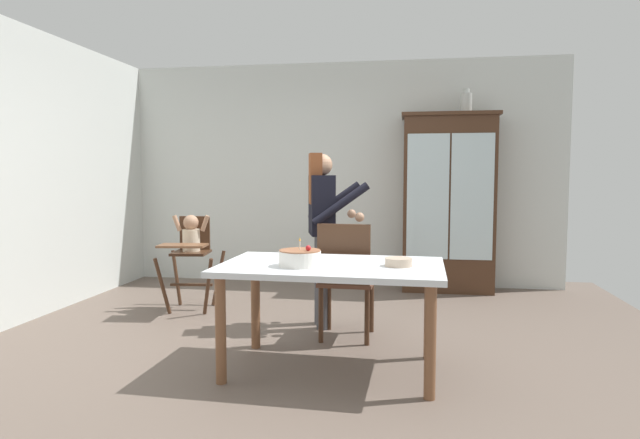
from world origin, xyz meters
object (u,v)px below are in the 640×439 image
object	(u,v)px
adult_person	(322,218)
dining_table	(332,278)
high_chair_with_toddler	(191,245)
serving_bowl	(398,262)
birthday_cake	(300,258)
ceramic_vase	(466,102)
dining_chair_far_side	(345,273)
china_cabinet	(448,203)

from	to	relation	value
adult_person	dining_table	world-z (taller)	adult_person
high_chair_with_toddler	dining_table	xyz separation A→B (m)	(1.61, -1.45, -0.01)
high_chair_with_toddler	serving_bowl	distance (m)	2.53
birthday_cake	dining_table	bearing A→B (deg)	29.98
adult_person	birthday_cake	world-z (taller)	adult_person
ceramic_vase	birthday_cake	bearing A→B (deg)	-114.98
birthday_cake	adult_person	bearing A→B (deg)	91.58
birthday_cake	dining_chair_far_side	distance (m)	0.85
high_chair_with_toddler	serving_bowl	size ratio (longest dim) A/B	5.28
ceramic_vase	birthday_cake	xyz separation A→B (m)	(-1.34, -2.88, -1.36)
ceramic_vase	dining_chair_far_side	size ratio (longest dim) A/B	0.28
ceramic_vase	birthday_cake	size ratio (longest dim) A/B	0.96
ceramic_vase	dining_table	xyz separation A→B (m)	(-1.14, -2.77, -1.51)
dining_table	birthday_cake	distance (m)	0.27
adult_person	dining_chair_far_side	size ratio (longest dim) A/B	1.59
china_cabinet	high_chair_with_toddler	xyz separation A→B (m)	(-2.58, -1.31, -0.37)
serving_bowl	dining_chair_far_side	xyz separation A→B (m)	(-0.43, 0.69, -0.21)
dining_chair_far_side	china_cabinet	bearing A→B (deg)	-112.64
adult_person	dining_table	bearing A→B (deg)	176.65
adult_person	serving_bowl	size ratio (longest dim) A/B	8.50
adult_person	ceramic_vase	bearing A→B (deg)	-54.39
dining_table	birthday_cake	size ratio (longest dim) A/B	5.44
serving_bowl	ceramic_vase	bearing A→B (deg)	75.97
ceramic_vase	high_chair_with_toddler	bearing A→B (deg)	-154.42
ceramic_vase	serving_bowl	size ratio (longest dim) A/B	1.50
birthday_cake	serving_bowl	xyz separation A→B (m)	(0.65, 0.10, -0.03)
serving_bowl	dining_chair_far_side	world-z (taller)	dining_chair_far_side
high_chair_with_toddler	adult_person	size ratio (longest dim) A/B	0.62
high_chair_with_toddler	birthday_cake	distance (m)	2.11
adult_person	birthday_cake	size ratio (longest dim) A/B	5.47
china_cabinet	ceramic_vase	distance (m)	1.15
dining_table	dining_chair_far_side	size ratio (longest dim) A/B	1.59
ceramic_vase	high_chair_with_toddler	world-z (taller)	ceramic_vase
dining_chair_far_side	birthday_cake	bearing A→B (deg)	76.54
birthday_cake	dining_chair_far_side	size ratio (longest dim) A/B	0.29
china_cabinet	serving_bowl	distance (m)	2.84
dining_table	high_chair_with_toddler	bearing A→B (deg)	138.07
dining_table	birthday_cake	world-z (taller)	birthday_cake
high_chair_with_toddler	dining_table	bearing A→B (deg)	-48.62
serving_bowl	birthday_cake	bearing A→B (deg)	-171.46
dining_table	serving_bowl	distance (m)	0.47
ceramic_vase	dining_table	bearing A→B (deg)	-112.48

